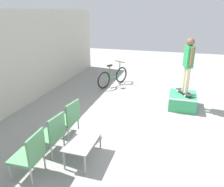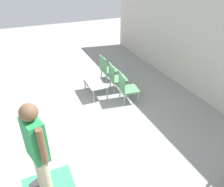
# 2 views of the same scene
# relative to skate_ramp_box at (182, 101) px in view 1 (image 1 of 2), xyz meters

# --- Properties ---
(ground_plane) EXTENTS (24.00, 24.00, 0.00)m
(ground_plane) POSITION_rel_skate_ramp_box_xyz_m (-1.69, 0.40, -0.22)
(ground_plane) COLOR gray
(house_wall_back) EXTENTS (12.00, 0.06, 3.00)m
(house_wall_back) POSITION_rel_skate_ramp_box_xyz_m (-1.69, 4.96, 1.28)
(house_wall_back) COLOR beige
(house_wall_back) RESTS_ON ground_plane
(skate_ramp_box) EXTENTS (1.04, 0.83, 0.46)m
(skate_ramp_box) POSITION_rel_skate_ramp_box_xyz_m (0.00, 0.00, 0.00)
(skate_ramp_box) COLOR #339E60
(skate_ramp_box) RESTS_ON ground_plane
(skateboard_on_ramp) EXTENTS (0.73, 0.54, 0.07)m
(skateboard_on_ramp) POSITION_rel_skate_ramp_box_xyz_m (0.02, -0.03, 0.30)
(skateboard_on_ramp) COLOR #2D2D2D
(skateboard_on_ramp) RESTS_ON skate_ramp_box
(person_skater) EXTENTS (0.55, 0.30, 1.68)m
(person_skater) POSITION_rel_skate_ramp_box_xyz_m (0.02, -0.03, 1.30)
(person_skater) COLOR #C6B793
(person_skater) RESTS_ON skateboard_on_ramp
(coffee_table) EXTENTS (0.97, 0.54, 0.45)m
(coffee_table) POSITION_rel_skate_ramp_box_xyz_m (-3.37, 1.99, 0.18)
(coffee_table) COLOR #9E9EA3
(coffee_table) RESTS_ON ground_plane
(patio_chair_left) EXTENTS (0.54, 0.54, 0.92)m
(patio_chair_left) POSITION_rel_skate_ramp_box_xyz_m (-4.12, 2.70, 0.28)
(patio_chair_left) COLOR #99999E
(patio_chair_left) RESTS_ON ground_plane
(patio_chair_center) EXTENTS (0.58, 0.58, 0.92)m
(patio_chair_center) POSITION_rel_skate_ramp_box_xyz_m (-3.38, 2.70, 0.28)
(patio_chair_center) COLOR #99999E
(patio_chair_center) RESTS_ON ground_plane
(patio_chair_right) EXTENTS (0.59, 0.59, 0.92)m
(patio_chair_right) POSITION_rel_skate_ramp_box_xyz_m (-2.62, 2.70, 0.28)
(patio_chair_right) COLOR #99999E
(patio_chair_right) RESTS_ON ground_plane
(bicycle) EXTENTS (1.60, 0.85, 0.96)m
(bicycle) POSITION_rel_skate_ramp_box_xyz_m (1.48, 2.78, 0.15)
(bicycle) COLOR black
(bicycle) RESTS_ON ground_plane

